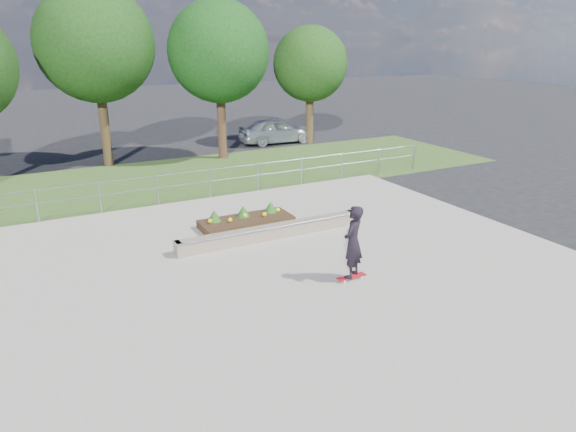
% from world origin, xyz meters
% --- Properties ---
extents(ground, '(120.00, 120.00, 0.00)m').
position_xyz_m(ground, '(0.00, 0.00, 0.00)').
color(ground, black).
rests_on(ground, ground).
extents(grass_verge, '(30.00, 8.00, 0.02)m').
position_xyz_m(grass_verge, '(0.00, 11.00, 0.01)').
color(grass_verge, '#304B1E').
rests_on(grass_verge, ground).
extents(concrete_slab, '(15.00, 15.00, 0.06)m').
position_xyz_m(concrete_slab, '(0.00, 0.00, 0.03)').
color(concrete_slab, gray).
rests_on(concrete_slab, ground).
extents(fence, '(20.06, 0.06, 1.20)m').
position_xyz_m(fence, '(0.00, 7.50, 0.77)').
color(fence, gray).
rests_on(fence, ground).
extents(tree_mid_left, '(5.25, 5.25, 8.25)m').
position_xyz_m(tree_mid_left, '(-2.50, 15.00, 5.61)').
color(tree_mid_left, black).
rests_on(tree_mid_left, ground).
extents(tree_mid_right, '(4.90, 4.90, 7.70)m').
position_xyz_m(tree_mid_right, '(3.00, 14.00, 5.23)').
color(tree_mid_right, '#321F14').
rests_on(tree_mid_right, ground).
extents(tree_far_right, '(4.20, 4.20, 6.60)m').
position_xyz_m(tree_far_right, '(9.00, 15.50, 4.48)').
color(tree_far_right, '#352615').
rests_on(tree_far_right, ground).
extents(grind_ledge, '(6.00, 0.44, 0.43)m').
position_xyz_m(grind_ledge, '(0.21, 2.57, 0.26)').
color(grind_ledge, '#6B5D4F').
rests_on(grind_ledge, concrete_slab).
extents(planter_bed, '(3.00, 1.20, 0.61)m').
position_xyz_m(planter_bed, '(-0.04, 3.99, 0.24)').
color(planter_bed, black).
rests_on(planter_bed, concrete_slab).
extents(skateboarder, '(0.81, 0.75, 1.94)m').
position_xyz_m(skateboarder, '(0.74, -0.92, 1.07)').
color(skateboarder, white).
rests_on(skateboarder, concrete_slab).
extents(parked_car, '(4.44, 1.97, 1.49)m').
position_xyz_m(parked_car, '(7.24, 16.35, 0.74)').
color(parked_car, '#B3B8BD').
rests_on(parked_car, ground).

